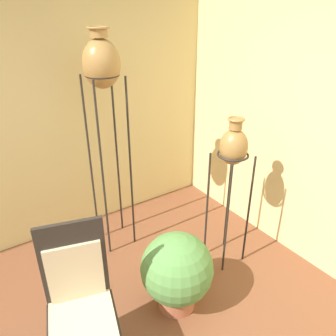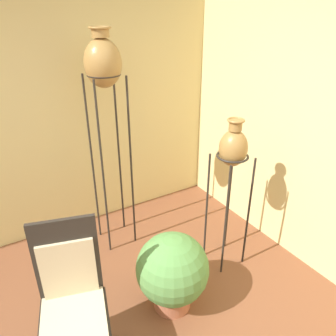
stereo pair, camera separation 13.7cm
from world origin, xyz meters
name	(u,v)px [view 1 (the left image)]	position (x,y,z in m)	size (l,w,h in m)	color
wall_back	(13,122)	(0.00, 2.20, 1.35)	(8.33, 0.06, 2.70)	beige
vase_stand_tall	(102,69)	(0.71, 1.66, 1.84)	(0.33, 0.33, 2.18)	#28231E
vase_stand_medium	(233,151)	(1.50, 0.78, 1.19)	(0.30, 0.30, 1.49)	#28231E
chair	(79,300)	(-0.07, 0.52, 0.61)	(0.57, 0.61, 1.13)	#28231E
potted_plant	(177,271)	(0.75, 0.56, 0.38)	(0.60, 0.60, 0.71)	#B26647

